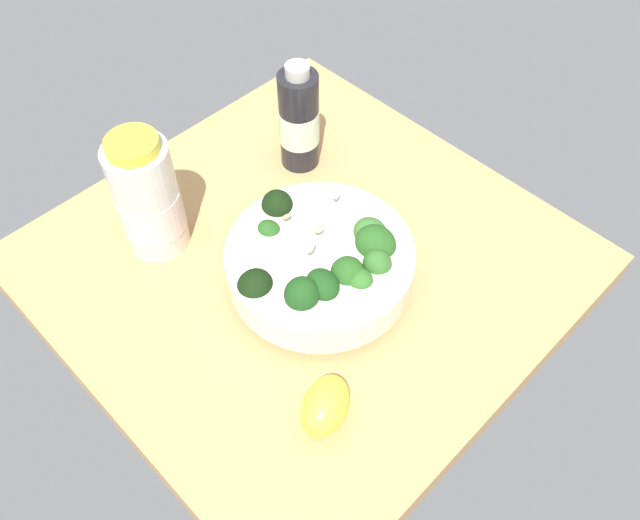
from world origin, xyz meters
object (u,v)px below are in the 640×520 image
at_px(bowl_of_broccoli, 321,262).
at_px(bottle_tall, 299,121).
at_px(bottle_short, 148,199).
at_px(lemon_wedge, 325,406).

relative_size(bowl_of_broccoli, bottle_tall, 1.44).
height_order(bottle_tall, bottle_short, bottle_short).
bearing_deg(bottle_tall, lemon_wedge, -129.94).
bearing_deg(lemon_wedge, bottle_short, 86.16).
xyz_separation_m(bowl_of_broccoli, lemon_wedge, (-0.11, -0.12, -0.02)).
bearing_deg(bottle_short, bottle_tall, -5.35).
height_order(lemon_wedge, bottle_short, bottle_short).
bearing_deg(bottle_tall, bowl_of_broccoli, -127.11).
relative_size(bowl_of_broccoli, bottle_short, 1.37).
height_order(lemon_wedge, bottle_tall, bottle_tall).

